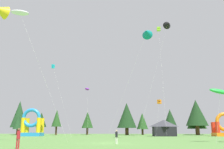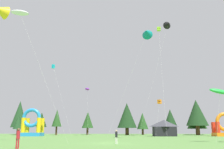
{
  "view_description": "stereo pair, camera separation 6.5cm",
  "coord_description": "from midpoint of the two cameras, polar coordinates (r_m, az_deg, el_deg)",
  "views": [
    {
      "loc": [
        1.21,
        -29.88,
        1.64
      ],
      "look_at": [
        0.0,
        8.31,
        10.3
      ],
      "focal_mm": 38.75,
      "sensor_mm": 36.0,
      "label": 1
    },
    {
      "loc": [
        1.27,
        -29.88,
        1.64
      ],
      "look_at": [
        0.0,
        8.31,
        10.3
      ],
      "focal_mm": 38.75,
      "sensor_mm": 36.0,
      "label": 2
    }
  ],
  "objects": [
    {
      "name": "tree_row_4",
      "position": [
        75.86,
        -5.72,
        -10.63
      ],
      "size": [
        3.51,
        3.51,
        6.9
      ],
      "color": "#4C331E",
      "rests_on": "ground_plane"
    },
    {
      "name": "kite_black_delta",
      "position": [
        57.88,
        13.1,
        11.46
      ],
      "size": [
        8.49,
        2.12,
        26.03
      ],
      "color": "black",
      "rests_on": "ground_plane"
    },
    {
      "name": "inflatable_yellow_castle",
      "position": [
        64.08,
        25.0,
        -11.28
      ],
      "size": [
        4.65,
        3.58,
        5.54
      ],
      "color": "orange",
      "rests_on": "ground_plane"
    },
    {
      "name": "tree_row_5",
      "position": [
        75.28,
        -5.66,
        -10.8
      ],
      "size": [
        2.36,
        2.36,
        6.29
      ],
      "color": "#4C331E",
      "rests_on": "ground_plane"
    },
    {
      "name": "tree_row_10",
      "position": [
        78.53,
        19.31,
        -9.43
      ],
      "size": [
        5.73,
        5.73,
        8.81
      ],
      "color": "#4C331E",
      "rests_on": "ground_plane"
    },
    {
      "name": "kite_purple_parafoil",
      "position": [
        62.21,
        -5.84,
        -3.45
      ],
      "size": [
        1.91,
        5.35,
        12.19
      ],
      "color": "purple",
      "rests_on": "ground_plane"
    },
    {
      "name": "tree_row_2",
      "position": [
        75.86,
        -16.26,
        -10.24
      ],
      "size": [
        3.14,
        3.14,
        6.5
      ],
      "color": "#4C331E",
      "rests_on": "ground_plane"
    },
    {
      "name": "tree_row_6",
      "position": [
        72.44,
        3.56,
        -9.63
      ],
      "size": [
        5.67,
        5.67,
        9.25
      ],
      "color": "#4C331E",
      "rests_on": "ground_plane"
    },
    {
      "name": "tree_row_8",
      "position": [
        77.17,
        13.6,
        -9.88
      ],
      "size": [
        3.83,
        3.83,
        7.64
      ],
      "color": "#4C331E",
      "rests_on": "ground_plane"
    },
    {
      "name": "person_midfield",
      "position": [
        28.44,
        1.1,
        -14.21
      ],
      "size": [
        0.37,
        0.37,
        1.55
      ],
      "rotation": [
        0.0,
        0.0,
        0.54
      ],
      "color": "silver",
      "rests_on": "ground_plane"
    },
    {
      "name": "tree_row_3",
      "position": [
        72.36,
        -12.84,
        -10.02
      ],
      "size": [
        2.77,
        2.77,
        7.18
      ],
      "color": "#4C331E",
      "rests_on": "ground_plane"
    },
    {
      "name": "kite_teal_delta",
      "position": [
        42.74,
        8.24,
        9.71
      ],
      "size": [
        8.09,
        2.99,
        18.87
      ],
      "color": "#0C7F7A",
      "rests_on": "ground_plane"
    },
    {
      "name": "kite_orange_box",
      "position": [
        54.66,
        11.15,
        -6.33
      ],
      "size": [
        1.79,
        2.14,
        8.0
      ],
      "color": "orange",
      "rests_on": "ground_plane"
    },
    {
      "name": "kite_yellow_delta",
      "position": [
        44.46,
        -24.81,
        13.56
      ],
      "size": [
        4.43,
        3.53,
        21.69
      ],
      "color": "yellow",
      "rests_on": "ground_plane"
    },
    {
      "name": "tree_row_0",
      "position": [
        79.46,
        -20.97,
        -8.74
      ],
      "size": [
        4.68,
        4.68,
        10.09
      ],
      "color": "#4C331E",
      "rests_on": "ground_plane"
    },
    {
      "name": "tree_row_7",
      "position": [
        74.08,
        7.23,
        -10.84
      ],
      "size": [
        3.39,
        3.39,
        6.45
      ],
      "color": "#4C331E",
      "rests_on": "ground_plane"
    },
    {
      "name": "kite_white_parafoil",
      "position": [
        35.82,
        -20.86,
        13.44
      ],
      "size": [
        8.37,
        1.32,
        17.47
      ],
      "color": "white",
      "rests_on": "ground_plane"
    },
    {
      "name": "tree_row_9",
      "position": [
        75.1,
        19.34,
        -8.53
      ],
      "size": [
        6.26,
        6.26,
        10.06
      ],
      "color": "#4C331E",
      "rests_on": "ground_plane"
    },
    {
      "name": "kite_lime_box",
      "position": [
        59.29,
        11.0,
        10.42
      ],
      "size": [
        1.54,
        10.16,
        25.27
      ],
      "color": "#8CD826",
      "rests_on": "ground_plane"
    },
    {
      "name": "ground_plane",
      "position": [
        29.95,
        -0.49,
        -15.9
      ],
      "size": [
        120.0,
        120.0,
        0.0
      ],
      "primitive_type": "plane",
      "color": "#5B8C42"
    },
    {
      "name": "inflatable_red_slide",
      "position": [
        62.44,
        -18.28,
        -11.32
      ],
      "size": [
        4.72,
        3.62,
        6.56
      ],
      "color": "#268CD8",
      "rests_on": "ground_plane"
    },
    {
      "name": "tree_row_1",
      "position": [
        76.84,
        -21.24,
        -10.37
      ],
      "size": [
        2.71,
        2.71,
        5.85
      ],
      "color": "#4C331E",
      "rests_on": "ground_plane"
    },
    {
      "name": "person_near_camera",
      "position": [
        22.89,
        -21.2,
        -13.48
      ],
      "size": [
        0.32,
        0.32,
        1.72
      ],
      "rotation": [
        0.0,
        0.0,
        3.24
      ],
      "color": "#B21E26",
      "rests_on": "ground_plane"
    },
    {
      "name": "festival_tent",
      "position": [
        60.72,
        12.24,
        -12.23
      ],
      "size": [
        5.18,
        4.06,
        3.84
      ],
      "color": "black",
      "rests_on": "ground_plane"
    },
    {
      "name": "kite_cyan_box",
      "position": [
        56.17,
        -13.64,
        1.8
      ],
      "size": [
        5.69,
        3.14,
        15.92
      ],
      "color": "#19B7CC",
      "rests_on": "ground_plane"
    },
    {
      "name": "kite_green_parafoil",
      "position": [
        34.2,
        24.15,
        -3.68
      ],
      "size": [
        3.01,
        1.64,
        7.06
      ],
      "color": "green",
      "rests_on": "ground_plane"
    }
  ]
}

